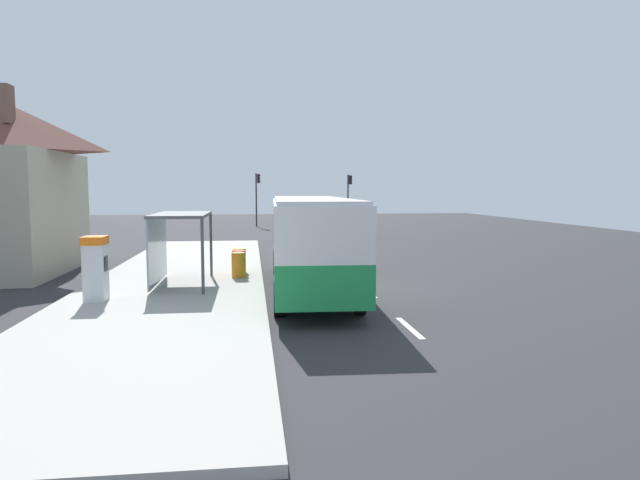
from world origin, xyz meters
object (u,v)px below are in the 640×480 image
(recycling_bin_red, at_px, (239,263))
(traffic_light_near_side, at_px, (349,192))
(recycling_bin_yellow, at_px, (239,260))
(traffic_light_far_side, at_px, (257,191))
(ticket_machine, at_px, (96,268))
(bus, at_px, (310,238))
(recycling_bin_orange, at_px, (239,265))
(bus_shelter, at_px, (173,230))
(white_van, at_px, (336,220))
(sedan_near, at_px, (310,216))

(recycling_bin_red, height_order, traffic_light_near_side, traffic_light_near_side)
(recycling_bin_yellow, height_order, traffic_light_far_side, traffic_light_far_side)
(ticket_machine, height_order, traffic_light_near_side, traffic_light_near_side)
(bus, distance_m, recycling_bin_orange, 3.54)
(recycling_bin_orange, relative_size, traffic_light_near_side, 0.19)
(recycling_bin_red, relative_size, bus_shelter, 0.24)
(recycling_bin_red, bearing_deg, bus_shelter, -136.97)
(bus, distance_m, traffic_light_near_side, 33.93)
(bus, xyz_separation_m, white_van, (3.91, 19.61, -0.50))
(recycling_bin_orange, xyz_separation_m, traffic_light_far_side, (1.10, 31.70, 2.68))
(bus, relative_size, bus_shelter, 2.77)
(white_van, height_order, ticket_machine, white_van)
(white_van, bearing_deg, bus_shelter, -114.67)
(recycling_bin_yellow, relative_size, bus_shelter, 0.24)
(bus_shelter, bearing_deg, bus, -10.34)
(white_van, distance_m, bus_shelter, 20.65)
(ticket_machine, distance_m, recycling_bin_orange, 5.75)
(white_van, xyz_separation_m, traffic_light_far_side, (-5.30, 14.31, 1.99))
(traffic_light_far_side, bearing_deg, bus_shelter, -95.72)
(ticket_machine, distance_m, bus_shelter, 3.37)
(traffic_light_far_side, height_order, bus_shelter, traffic_light_far_side)
(recycling_bin_yellow, distance_m, bus_shelter, 3.82)
(bus, height_order, sedan_near, bus)
(bus, bearing_deg, sedan_near, 83.97)
(white_van, bearing_deg, ticket_machine, -116.23)
(traffic_light_near_side, bearing_deg, ticket_machine, -111.63)
(white_van, height_order, sedan_near, white_van)
(white_van, bearing_deg, traffic_light_far_side, 110.32)
(bus, distance_m, white_van, 20.00)
(sedan_near, height_order, recycling_bin_orange, sedan_near)
(recycling_bin_orange, bearing_deg, recycling_bin_yellow, 90.00)
(sedan_near, distance_m, ticket_machine, 41.10)
(ticket_machine, relative_size, bus_shelter, 0.48)
(recycling_bin_red, bearing_deg, recycling_bin_yellow, 90.00)
(recycling_bin_red, bearing_deg, traffic_light_far_side, 87.97)
(recycling_bin_red, distance_m, recycling_bin_yellow, 0.70)
(bus, relative_size, recycling_bin_red, 11.68)
(traffic_light_far_side, bearing_deg, white_van, -69.68)
(bus, bearing_deg, recycling_bin_red, 130.41)
(recycling_bin_orange, relative_size, bus_shelter, 0.24)
(white_van, relative_size, bus_shelter, 1.31)
(recycling_bin_red, relative_size, traffic_light_near_side, 0.19)
(white_van, xyz_separation_m, recycling_bin_orange, (-6.40, -17.39, -0.69))
(white_van, relative_size, recycling_bin_orange, 5.53)
(recycling_bin_orange, distance_m, traffic_light_far_side, 31.83)
(ticket_machine, bearing_deg, traffic_light_near_side, 68.37)
(white_van, relative_size, ticket_machine, 2.71)
(recycling_bin_red, bearing_deg, white_van, 69.02)
(recycling_bin_orange, xyz_separation_m, recycling_bin_red, (0.00, 0.70, 0.00))
(ticket_machine, bearing_deg, sedan_near, 75.01)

